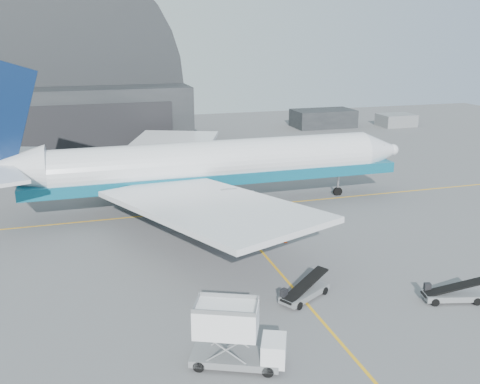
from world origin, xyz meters
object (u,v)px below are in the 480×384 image
object	(u,v)px
airliner	(200,166)
pushback_tug	(226,235)
catering_truck	(234,336)
belt_loader_b	(452,294)
belt_loader_a	(304,292)

from	to	relation	value
airliner	pushback_tug	bearing A→B (deg)	-89.06
catering_truck	belt_loader_b	distance (m)	19.83
airliner	belt_loader_b	size ratio (longest dim) A/B	10.84
catering_truck	pushback_tug	size ratio (longest dim) A/B	1.71
airliner	belt_loader_a	world-z (taller)	airliner
airliner	belt_loader_b	xyz separation A→B (m)	(14.28, -29.74, -4.87)
belt_loader_a	catering_truck	bearing A→B (deg)	-168.53
belt_loader_b	pushback_tug	bearing A→B (deg)	142.06
belt_loader_a	belt_loader_b	bearing A→B (deg)	-48.55
catering_truck	pushback_tug	xyz separation A→B (m)	(5.40, 21.61, -1.56)
airliner	pushback_tug	size ratio (longest dim) A/B	14.32
pushback_tug	catering_truck	bearing A→B (deg)	-90.75
belt_loader_a	pushback_tug	bearing A→B (deg)	70.31
pushback_tug	belt_loader_a	bearing A→B (deg)	-66.37
pushback_tug	belt_loader_b	world-z (taller)	belt_loader_b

